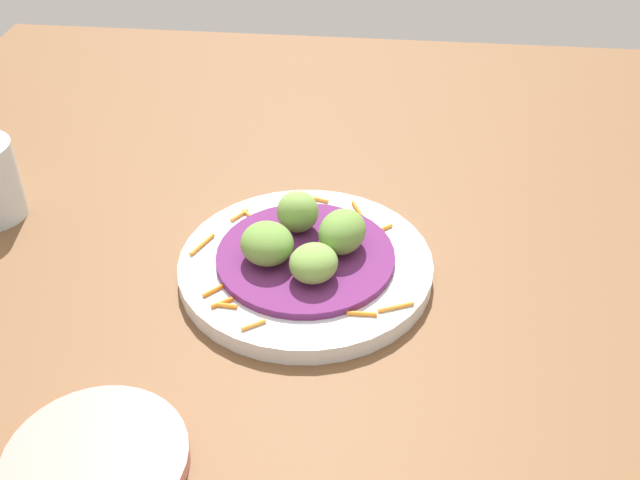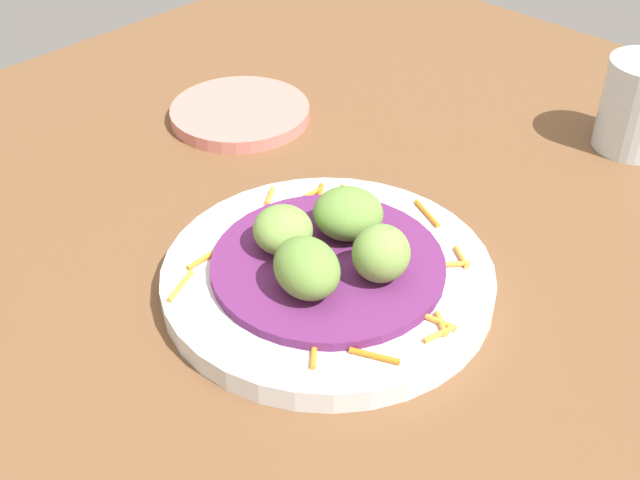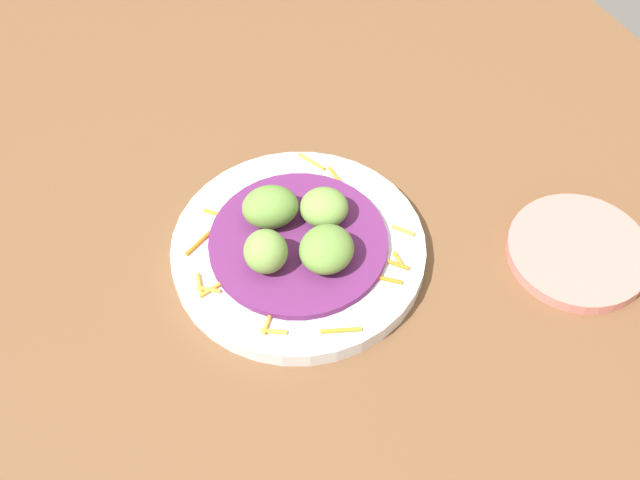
{
  "view_description": "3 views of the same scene",
  "coord_description": "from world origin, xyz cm",
  "px_view_note": "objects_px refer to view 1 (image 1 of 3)",
  "views": [
    {
      "loc": [
        -61.45,
        -7.48,
        49.93
      ],
      "look_at": [
        -3.57,
        -1.36,
        6.02
      ],
      "focal_mm": 43.43,
      "sensor_mm": 36.0,
      "label": 1
    },
    {
      "loc": [
        28.05,
        -34.19,
        42.01
      ],
      "look_at": [
        -5.72,
        1.08,
        4.85
      ],
      "focal_mm": 46.45,
      "sensor_mm": 36.0,
      "label": 2
    },
    {
      "loc": [
        17.19,
        43.93,
        67.96
      ],
      "look_at": [
        -5.27,
        1.81,
        5.76
      ],
      "focal_mm": 47.41,
      "sensor_mm": 36.0,
      "label": 3
    }
  ],
  "objects_px": {
    "guac_scoop_center": "(342,232)",
    "side_plate_small": "(96,461)",
    "guac_scoop_left": "(314,263)",
    "guac_scoop_right": "(297,214)",
    "main_plate": "(305,267)",
    "guac_scoop_back": "(267,243)"
  },
  "relations": [
    {
      "from": "guac_scoop_center",
      "to": "side_plate_small",
      "type": "distance_m",
      "value": 0.3
    },
    {
      "from": "guac_scoop_left",
      "to": "guac_scoop_right",
      "type": "height_order",
      "value": "guac_scoop_right"
    },
    {
      "from": "main_plate",
      "to": "side_plate_small",
      "type": "bearing_deg",
      "value": 152.05
    },
    {
      "from": "guac_scoop_left",
      "to": "guac_scoop_back",
      "type": "bearing_deg",
      "value": 64.31
    },
    {
      "from": "guac_scoop_left",
      "to": "guac_scoop_center",
      "type": "bearing_deg",
      "value": -25.69
    },
    {
      "from": "side_plate_small",
      "to": "main_plate",
      "type": "bearing_deg",
      "value": -27.95
    },
    {
      "from": "guac_scoop_center",
      "to": "guac_scoop_right",
      "type": "distance_m",
      "value": 0.05
    },
    {
      "from": "guac_scoop_left",
      "to": "guac_scoop_right",
      "type": "distance_m",
      "value": 0.07
    },
    {
      "from": "main_plate",
      "to": "guac_scoop_right",
      "type": "xyz_separation_m",
      "value": [
        0.03,
        0.01,
        0.04
      ]
    },
    {
      "from": "guac_scoop_right",
      "to": "guac_scoop_back",
      "type": "bearing_deg",
      "value": 154.31
    },
    {
      "from": "guac_scoop_left",
      "to": "guac_scoop_center",
      "type": "height_order",
      "value": "guac_scoop_center"
    },
    {
      "from": "guac_scoop_left",
      "to": "side_plate_small",
      "type": "distance_m",
      "value": 0.25
    },
    {
      "from": "guac_scoop_left",
      "to": "guac_scoop_center",
      "type": "xyz_separation_m",
      "value": [
        0.05,
        -0.02,
        0.0
      ]
    },
    {
      "from": "side_plate_small",
      "to": "guac_scoop_back",
      "type": "bearing_deg",
      "value": -22.2
    },
    {
      "from": "guac_scoop_left",
      "to": "side_plate_small",
      "type": "xyz_separation_m",
      "value": [
        -0.2,
        0.14,
        -0.04
      ]
    },
    {
      "from": "main_plate",
      "to": "guac_scoop_left",
      "type": "distance_m",
      "value": 0.05
    },
    {
      "from": "main_plate",
      "to": "guac_scoop_right",
      "type": "distance_m",
      "value": 0.05
    },
    {
      "from": "main_plate",
      "to": "guac_scoop_left",
      "type": "relative_size",
      "value": 5.27
    },
    {
      "from": "main_plate",
      "to": "guac_scoop_center",
      "type": "bearing_deg",
      "value": -70.69
    },
    {
      "from": "guac_scoop_right",
      "to": "guac_scoop_back",
      "type": "relative_size",
      "value": 0.79
    },
    {
      "from": "guac_scoop_center",
      "to": "guac_scoop_back",
      "type": "height_order",
      "value": "guac_scoop_center"
    },
    {
      "from": "guac_scoop_center",
      "to": "guac_scoop_back",
      "type": "distance_m",
      "value": 0.07
    }
  ]
}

